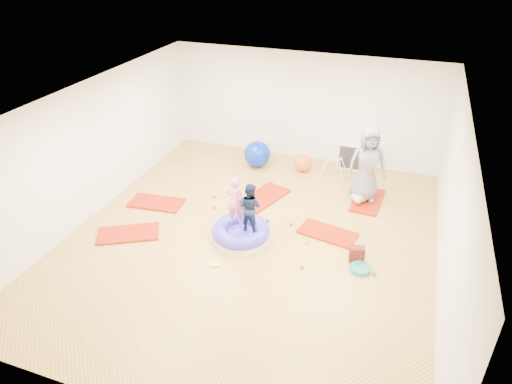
% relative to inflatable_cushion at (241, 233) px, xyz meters
% --- Properties ---
extents(room, '(7.01, 8.01, 2.81)m').
position_rel_inflatable_cushion_xyz_m(room, '(0.18, 0.08, 1.26)').
color(room, gold).
rests_on(room, ground).
extents(gym_mat_front_left, '(1.35, 1.11, 0.05)m').
position_rel_inflatable_cushion_xyz_m(gym_mat_front_left, '(-2.19, -0.64, -0.12)').
color(gym_mat_front_left, maroon).
rests_on(gym_mat_front_left, ground).
extents(gym_mat_mid_left, '(1.24, 0.71, 0.05)m').
position_rel_inflatable_cushion_xyz_m(gym_mat_mid_left, '(-2.27, 0.61, -0.12)').
color(gym_mat_mid_left, maroon).
rests_on(gym_mat_mid_left, ground).
extents(gym_mat_center_back, '(1.03, 1.42, 0.05)m').
position_rel_inflatable_cushion_xyz_m(gym_mat_center_back, '(-0.09, 1.64, -0.11)').
color(gym_mat_center_back, maroon).
rests_on(gym_mat_center_back, ground).
extents(gym_mat_right, '(1.23, 0.77, 0.05)m').
position_rel_inflatable_cushion_xyz_m(gym_mat_right, '(1.59, 0.73, -0.12)').
color(gym_mat_right, maroon).
rests_on(gym_mat_right, ground).
extents(gym_mat_rear_right, '(0.68, 1.24, 0.05)m').
position_rel_inflatable_cushion_xyz_m(gym_mat_rear_right, '(2.18, 2.29, -0.12)').
color(gym_mat_rear_right, maroon).
rests_on(gym_mat_rear_right, ground).
extents(inflatable_cushion, '(1.15, 1.15, 0.36)m').
position_rel_inflatable_cushion_xyz_m(inflatable_cushion, '(0.00, 0.00, 0.00)').
color(inflatable_cushion, white).
rests_on(inflatable_cushion, ground).
extents(child_pink, '(0.40, 0.29, 1.02)m').
position_rel_inflatable_cushion_xyz_m(child_pink, '(-0.15, 0.10, 0.70)').
color(child_pink, pink).
rests_on(child_pink, inflatable_cushion).
extents(child_navy, '(0.55, 0.47, 0.99)m').
position_rel_inflatable_cushion_xyz_m(child_navy, '(0.19, -0.01, 0.69)').
color(child_navy, '#111B38').
rests_on(child_navy, inflatable_cushion).
extents(adult_caregiver, '(0.96, 0.78, 1.71)m').
position_rel_inflatable_cushion_xyz_m(adult_caregiver, '(2.07, 2.32, 0.77)').
color(adult_caregiver, slate).
rests_on(adult_caregiver, gym_mat_rear_right).
extents(infant, '(0.36, 0.37, 0.21)m').
position_rel_inflatable_cushion_xyz_m(infant, '(2.00, 2.11, 0.02)').
color(infant, '#89B6DA').
rests_on(infant, gym_mat_rear_right).
extents(ball_pit_balls, '(4.63, 1.84, 0.07)m').
position_rel_inflatable_cushion_xyz_m(ball_pit_balls, '(0.10, 0.38, -0.11)').
color(ball_pit_balls, '#ED1C3C').
rests_on(ball_pit_balls, ground).
extents(exercise_ball_blue, '(0.68, 0.68, 0.68)m').
position_rel_inflatable_cushion_xyz_m(exercise_ball_blue, '(-0.76, 3.15, 0.20)').
color(exercise_ball_blue, '#0726AA').
rests_on(exercise_ball_blue, ground).
extents(exercise_ball_orange, '(0.45, 0.45, 0.45)m').
position_rel_inflatable_cushion_xyz_m(exercise_ball_orange, '(0.41, 3.28, 0.08)').
color(exercise_ball_orange, '#ED572A').
rests_on(exercise_ball_orange, ground).
extents(infant_play_gym, '(0.59, 0.56, 0.46)m').
position_rel_inflatable_cushion_xyz_m(infant_play_gym, '(1.19, 3.32, 0.16)').
color(infant_play_gym, white).
rests_on(infant_play_gym, ground).
extents(cube_shelf, '(0.69, 0.34, 0.69)m').
position_rel_inflatable_cushion_xyz_m(cube_shelf, '(1.54, 3.87, 0.20)').
color(cube_shelf, white).
rests_on(cube_shelf, ground).
extents(balance_disc, '(0.38, 0.38, 0.08)m').
position_rel_inflatable_cushion_xyz_m(balance_disc, '(2.38, -0.20, -0.10)').
color(balance_disc, '#237B70').
rests_on(balance_disc, ground).
extents(backpack, '(0.31, 0.23, 0.31)m').
position_rel_inflatable_cushion_xyz_m(backpack, '(2.27, 0.05, 0.01)').
color(backpack, '#B42719').
rests_on(backpack, ground).
extents(yellow_toy, '(0.20, 0.20, 0.03)m').
position_rel_inflatable_cushion_xyz_m(yellow_toy, '(-0.16, -0.92, -0.13)').
color(yellow_toy, '#E7B10B').
rests_on(yellow_toy, ground).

